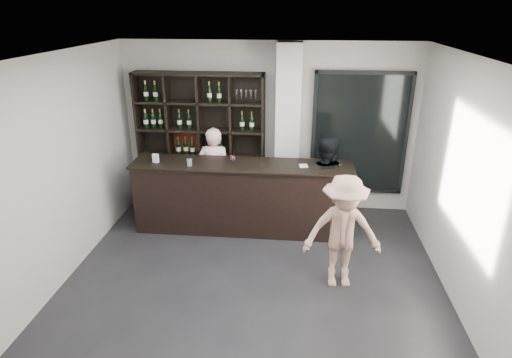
# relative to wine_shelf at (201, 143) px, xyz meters

# --- Properties ---
(floor) EXTENTS (5.00, 5.50, 0.01)m
(floor) POSITION_rel_wine_shelf_xyz_m (1.15, -2.57, -1.20)
(floor) COLOR black
(floor) RESTS_ON ground
(wine_shelf) EXTENTS (2.20, 0.35, 2.40)m
(wine_shelf) POSITION_rel_wine_shelf_xyz_m (0.00, 0.00, 0.00)
(wine_shelf) COLOR black
(wine_shelf) RESTS_ON floor
(structural_column) EXTENTS (0.40, 0.40, 2.90)m
(structural_column) POSITION_rel_wine_shelf_xyz_m (1.50, -0.10, 0.25)
(structural_column) COLOR silver
(structural_column) RESTS_ON floor
(glass_panel) EXTENTS (1.60, 0.08, 2.10)m
(glass_panel) POSITION_rel_wine_shelf_xyz_m (2.70, 0.12, 0.20)
(glass_panel) COLOR black
(glass_panel) RESTS_ON floor
(tasting_counter) EXTENTS (3.45, 0.71, 1.14)m
(tasting_counter) POSITION_rel_wine_shelf_xyz_m (0.82, -0.81, -0.63)
(tasting_counter) COLOR black
(tasting_counter) RESTS_ON floor
(taster_pink) EXTENTS (0.57, 0.37, 1.57)m
(taster_pink) POSITION_rel_wine_shelf_xyz_m (0.28, -0.32, -0.42)
(taster_pink) COLOR #FFC3D2
(taster_pink) RESTS_ON floor
(taster_black) EXTENTS (0.84, 0.69, 1.59)m
(taster_black) POSITION_rel_wine_shelf_xyz_m (2.10, -0.68, -0.40)
(taster_black) COLOR black
(taster_black) RESTS_ON floor
(customer) EXTENTS (1.03, 0.64, 1.53)m
(customer) POSITION_rel_wine_shelf_xyz_m (2.28, -2.17, -0.43)
(customer) COLOR tan
(customer) RESTS_ON floor
(wine_glass) EXTENTS (0.11, 0.11, 0.20)m
(wine_glass) POSITION_rel_wine_shelf_xyz_m (0.70, -0.94, 0.04)
(wine_glass) COLOR white
(wine_glass) RESTS_ON tasting_counter
(spit_cup) EXTENTS (0.10, 0.10, 0.11)m
(spit_cup) POSITION_rel_wine_shelf_xyz_m (0.04, -0.98, -0.01)
(spit_cup) COLOR silver
(spit_cup) RESTS_ON tasting_counter
(napkin_stack) EXTENTS (0.14, 0.14, 0.02)m
(napkin_stack) POSITION_rel_wine_shelf_xyz_m (1.77, -0.84, -0.05)
(napkin_stack) COLOR white
(napkin_stack) RESTS_ON tasting_counter
(card_stand) EXTENTS (0.10, 0.06, 0.14)m
(card_stand) POSITION_rel_wine_shelf_xyz_m (-0.52, -0.89, 0.01)
(card_stand) COLOR white
(card_stand) RESTS_ON tasting_counter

